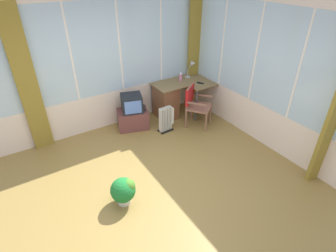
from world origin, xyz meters
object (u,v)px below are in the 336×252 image
Objects in this scene: desk_lamp at (192,67)px; tv_remote at (200,83)px; space_heater at (167,119)px; wooden_armchair at (194,101)px; tv_on_stand at (133,114)px; potted_plant at (124,190)px; spray_bottle at (181,76)px; desk at (168,100)px.

desk_lamp is 2.66× the size of tv_remote.
wooden_armchair is at bearing -7.09° from space_heater.
tv_on_stand is (-1.19, 0.58, -0.23)m from wooden_armchair.
tv_on_stand is (-1.58, 0.28, -0.45)m from tv_remote.
desk_lamp is 0.91× the size of potted_plant.
desk_lamp reaches higher than wooden_armchair.
tv_on_stand is (-1.64, -0.13, -0.70)m from desk_lamp.
space_heater is at bearing 164.05° from tv_remote.
potted_plant is (-2.71, -2.01, -0.79)m from desk_lamp.
tv_remote is at bearing -52.59° from spray_bottle.
tv_on_stand is 1.75× the size of potted_plant.
spray_bottle is at bearing 8.14° from desk.
potted_plant is (-2.37, -1.97, -0.63)m from spray_bottle.
tv_on_stand is 0.74m from space_heater.
spray_bottle is at bearing -173.33° from desk_lamp.
desk is 2.76m from potted_plant.
tv_remote is (-0.06, -0.41, -0.25)m from desk_lamp.
wooden_armchair reaches higher than tv_on_stand.
desk is at bearing 43.97° from potted_plant.
potted_plant is (-2.26, -1.30, -0.32)m from wooden_armchair.
space_heater is (-0.37, -0.53, -0.13)m from desk.
wooden_armchair is at bearing -170.72° from tv_remote.
desk_lamp is 0.38m from spray_bottle.
desk is 3.20× the size of desk_lamp.
tv_on_stand is at bearing -176.04° from spray_bottle.
spray_bottle is at bearing 3.96° from tv_on_stand.
desk_lamp is 0.44× the size of wooden_armchair.
wooden_armchair is 1.34m from tv_on_stand.
space_heater is (-0.76, -0.59, -0.60)m from spray_bottle.
tv_remote is at bearing -24.99° from desk.
tv_remote is 0.19× the size of tv_on_stand.
spray_bottle is 3.15m from potted_plant.
tv_remote is 0.17× the size of wooden_armchair.
desk is 5.90× the size of spray_bottle.
tv_remote is at bearing 11.91° from space_heater.
space_heater is 1.28× the size of potted_plant.
potted_plant is (-2.66, -1.60, -0.54)m from tv_remote.
space_heater is at bearing -150.21° from desk_lamp.
spray_bottle reaches higher than wooden_armchair.
spray_bottle is 0.75m from wooden_armchair.
spray_bottle is (0.39, 0.06, 0.46)m from desk.
wooden_armchair is (0.28, -0.61, 0.15)m from desk.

